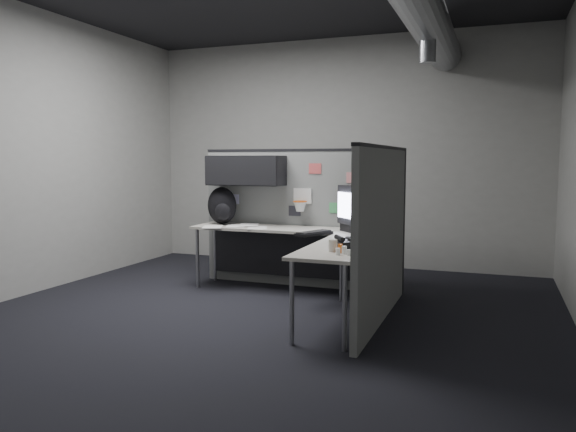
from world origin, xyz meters
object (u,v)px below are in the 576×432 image
at_px(desk, 303,243).
at_px(backpack, 222,206).
at_px(monitor, 365,208).
at_px(keyboard, 314,233).
at_px(phone, 347,243).

relative_size(desk, backpack, 5.18).
relative_size(monitor, backpack, 1.38).
xyz_separation_m(desk, keyboard, (0.19, -0.19, 0.14)).
height_order(keyboard, phone, phone).
xyz_separation_m(monitor, keyboard, (-0.43, -0.44, -0.24)).
bearing_deg(desk, keyboard, -45.60).
height_order(monitor, backpack, monitor).
height_order(monitor, keyboard, monitor).
relative_size(keyboard, backpack, 1.03).
distance_m(monitor, keyboard, 0.66).
bearing_deg(backpack, monitor, -14.00).
bearing_deg(keyboard, phone, -72.43).
relative_size(monitor, keyboard, 1.35).
bearing_deg(backpack, desk, -27.96).
bearing_deg(keyboard, backpack, 137.66).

